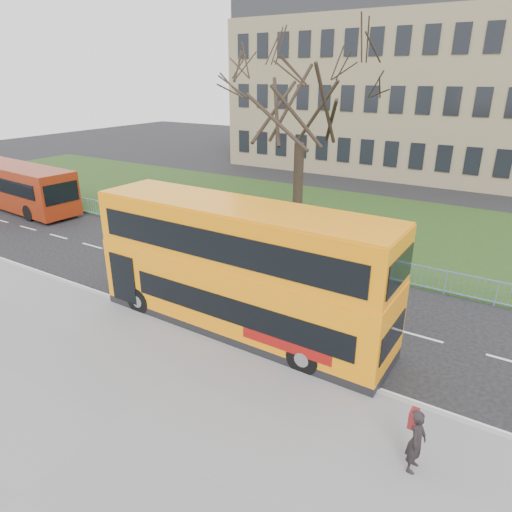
# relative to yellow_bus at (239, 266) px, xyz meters

# --- Properties ---
(ground) EXTENTS (120.00, 120.00, 0.00)m
(ground) POSITION_rel_yellow_bus_xyz_m (-0.04, 0.51, -2.55)
(ground) COLOR black
(ground) RESTS_ON ground
(pavement) EXTENTS (80.00, 10.50, 0.12)m
(pavement) POSITION_rel_yellow_bus_xyz_m (-0.04, -6.24, -2.49)
(pavement) COLOR slate
(pavement) RESTS_ON ground
(kerb) EXTENTS (80.00, 0.20, 0.14)m
(kerb) POSITION_rel_yellow_bus_xyz_m (-0.04, -1.04, -2.48)
(kerb) COLOR gray
(kerb) RESTS_ON ground
(grass_verge) EXTENTS (80.00, 15.40, 0.08)m
(grass_verge) POSITION_rel_yellow_bus_xyz_m (-0.04, 14.81, -2.51)
(grass_verge) COLOR #1C3814
(grass_verge) RESTS_ON ground
(guard_railing) EXTENTS (40.00, 0.12, 1.10)m
(guard_railing) POSITION_rel_yellow_bus_xyz_m (-0.04, 7.11, -2.00)
(guard_railing) COLOR #7BA4DB
(guard_railing) RESTS_ON ground
(bare_tree) EXTENTS (8.95, 8.95, 12.79)m
(bare_tree) POSITION_rel_yellow_bus_xyz_m (-3.04, 10.51, 3.93)
(bare_tree) COLOR black
(bare_tree) RESTS_ON grass_verge
(civic_building) EXTENTS (30.00, 15.00, 14.00)m
(civic_building) POSITION_rel_yellow_bus_xyz_m (-5.04, 35.51, 4.45)
(civic_building) COLOR #847453
(civic_building) RESTS_ON ground
(yellow_bus) EXTENTS (11.37, 2.89, 4.75)m
(yellow_bus) POSITION_rel_yellow_bus_xyz_m (0.00, 0.00, 0.00)
(yellow_bus) COLOR orange
(yellow_bus) RESTS_ON ground
(red_bus) EXTENTS (11.95, 3.52, 3.11)m
(red_bus) POSITION_rel_yellow_bus_xyz_m (-22.99, 5.51, -0.89)
(red_bus) COLOR maroon
(red_bus) RESTS_ON ground
(pedestrian) EXTENTS (0.41, 0.62, 1.67)m
(pedestrian) POSITION_rel_yellow_bus_xyz_m (7.28, -3.41, -1.59)
(pedestrian) COLOR black
(pedestrian) RESTS_ON pavement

